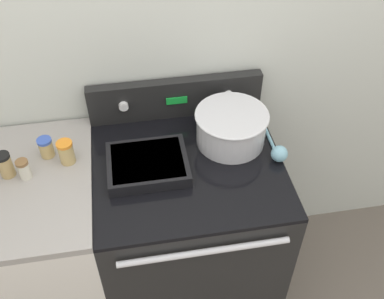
% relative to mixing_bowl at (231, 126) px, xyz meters
% --- Properties ---
extents(kitchen_wall, '(8.00, 0.05, 2.50)m').
position_rel_mixing_bowl_xyz_m(kitchen_wall, '(-0.20, 0.27, 0.22)').
color(kitchen_wall, silver).
rests_on(kitchen_wall, ground_plane).
extents(stove_range, '(0.75, 0.71, 0.95)m').
position_rel_mixing_bowl_xyz_m(stove_range, '(-0.20, -0.10, -0.56)').
color(stove_range, black).
rests_on(stove_range, ground_plane).
extents(control_panel, '(0.75, 0.07, 0.18)m').
position_rel_mixing_bowl_xyz_m(control_panel, '(-0.20, 0.21, 0.01)').
color(control_panel, black).
rests_on(control_panel, stove_range).
extents(side_counter, '(0.61, 0.68, 0.96)m').
position_rel_mixing_bowl_xyz_m(side_counter, '(-0.87, -0.10, -0.55)').
color(side_counter, silver).
rests_on(side_counter, ground_plane).
extents(mixing_bowl, '(0.30, 0.30, 0.14)m').
position_rel_mixing_bowl_xyz_m(mixing_bowl, '(0.00, 0.00, 0.00)').
color(mixing_bowl, silver).
rests_on(mixing_bowl, stove_range).
extents(casserole_dish, '(0.31, 0.25, 0.05)m').
position_rel_mixing_bowl_xyz_m(casserole_dish, '(-0.35, -0.10, -0.05)').
color(casserole_dish, black).
rests_on(casserole_dish, stove_range).
extents(ladle, '(0.07, 0.33, 0.07)m').
position_rel_mixing_bowl_xyz_m(ladle, '(0.16, -0.12, -0.05)').
color(ladle, '#7AB2C6').
rests_on(ladle, stove_range).
extents(spice_jar_orange_cap, '(0.06, 0.06, 0.10)m').
position_rel_mixing_bowl_xyz_m(spice_jar_orange_cap, '(-0.66, -0.02, -0.02)').
color(spice_jar_orange_cap, tan).
rests_on(spice_jar_orange_cap, side_counter).
extents(spice_jar_blue_cap, '(0.06, 0.06, 0.08)m').
position_rel_mixing_bowl_xyz_m(spice_jar_blue_cap, '(-0.74, 0.03, -0.03)').
color(spice_jar_blue_cap, tan).
rests_on(spice_jar_blue_cap, side_counter).
extents(spice_jar_brown_cap, '(0.05, 0.05, 0.08)m').
position_rel_mixing_bowl_xyz_m(spice_jar_brown_cap, '(-0.81, -0.08, -0.03)').
color(spice_jar_brown_cap, beige).
rests_on(spice_jar_brown_cap, side_counter).
extents(spice_jar_black_cap, '(0.06, 0.06, 0.10)m').
position_rel_mixing_bowl_xyz_m(spice_jar_black_cap, '(-0.88, -0.06, -0.02)').
color(spice_jar_black_cap, tan).
rests_on(spice_jar_black_cap, side_counter).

